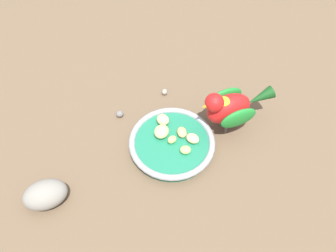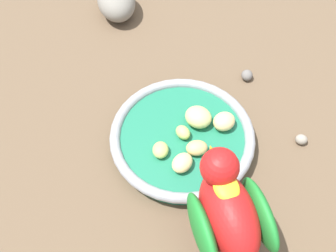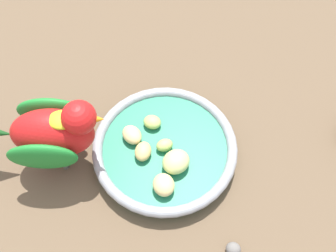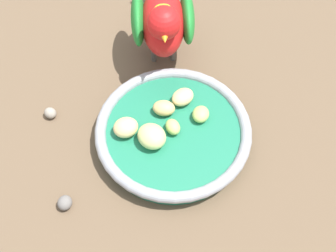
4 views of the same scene
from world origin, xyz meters
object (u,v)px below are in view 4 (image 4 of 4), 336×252
object	(u,v)px
apple_piece_0	(183,97)
apple_piece_2	(163,106)
feeding_bowl	(173,133)
pebble_1	(50,113)
apple_piece_4	(126,127)
pebble_0	(65,203)
apple_piece_5	(200,116)
apple_piece_1	(152,136)
parrot	(163,17)
apple_piece_3	(173,127)

from	to	relation	value
apple_piece_0	apple_piece_2	xyz separation A→B (m)	(0.02, 0.02, -0.00)
feeding_bowl	pebble_1	bearing A→B (deg)	-2.04
apple_piece_4	pebble_0	world-z (taller)	apple_piece_4
pebble_0	apple_piece_5	bearing A→B (deg)	-135.65
apple_piece_1	apple_piece_5	bearing A→B (deg)	-141.09
apple_piece_2	apple_piece_5	bearing A→B (deg)	172.66
pebble_1	apple_piece_5	bearing A→B (deg)	-175.21
pebble_1	apple_piece_2	bearing A→B (deg)	-171.17
apple_piece_4	pebble_0	distance (m)	0.12
apple_piece_2	pebble_0	xyz separation A→B (m)	(0.10, 0.15, -0.02)
apple_piece_4	apple_piece_5	size ratio (longest dim) A/B	1.27
feeding_bowl	pebble_0	size ratio (longest dim) A/B	10.60
pebble_0	pebble_1	world-z (taller)	pebble_0
feeding_bowl	parrot	distance (m)	0.17
apple_piece_3	apple_piece_5	xyz separation A→B (m)	(-0.03, -0.02, -0.00)
apple_piece_4	apple_piece_2	bearing A→B (deg)	-132.63
apple_piece_3	apple_piece_5	bearing A→B (deg)	-144.54
apple_piece_1	apple_piece_4	xyz separation A→B (m)	(0.04, -0.01, -0.00)
apple_piece_2	apple_piece_0	bearing A→B (deg)	-141.32
apple_piece_3	pebble_0	world-z (taller)	apple_piece_3
apple_piece_5	pebble_0	size ratio (longest dim) A/B	1.32
apple_piece_3	parrot	world-z (taller)	parrot
apple_piece_4	apple_piece_3	bearing A→B (deg)	-166.93
apple_piece_1	apple_piece_4	distance (m)	0.04
apple_piece_2	apple_piece_4	bearing A→B (deg)	47.37
apple_piece_3	parrot	xyz separation A→B (m)	(0.04, -0.15, 0.05)
feeding_bowl	pebble_1	xyz separation A→B (m)	(0.18, -0.01, -0.01)
apple_piece_3	apple_piece_0	bearing A→B (deg)	-95.30
apple_piece_0	apple_piece_3	distance (m)	0.05
apple_piece_0	apple_piece_1	xyz separation A→B (m)	(0.03, 0.07, 0.00)
apple_piece_0	apple_piece_1	size ratio (longest dim) A/B	0.82
apple_piece_5	apple_piece_0	bearing A→B (deg)	-42.39
feeding_bowl	apple_piece_1	world-z (taller)	apple_piece_1
apple_piece_3	apple_piece_4	xyz separation A→B (m)	(0.06, 0.01, 0.00)
apple_piece_2	parrot	size ratio (longest dim) A/B	0.15
feeding_bowl	apple_piece_2	size ratio (longest dim) A/B	6.91
feeding_bowl	pebble_0	bearing A→B (deg)	46.29
apple_piece_5	pebble_0	xyz separation A→B (m)	(0.15, 0.15, -0.02)
apple_piece_5	pebble_1	size ratio (longest dim) A/B	1.48
feeding_bowl	apple_piece_1	size ratio (longest dim) A/B	5.30
apple_piece_5	pebble_0	world-z (taller)	apple_piece_5
apple_piece_1	parrot	world-z (taller)	parrot
feeding_bowl	apple_piece_4	world-z (taller)	apple_piece_4
apple_piece_4	apple_piece_5	xyz separation A→B (m)	(-0.09, -0.04, -0.00)
apple_piece_2	apple_piece_4	size ratio (longest dim) A/B	0.91
apple_piece_0	apple_piece_3	xyz separation A→B (m)	(0.00, 0.05, -0.00)
pebble_1	apple_piece_3	bearing A→B (deg)	178.01
apple_piece_2	apple_piece_4	world-z (taller)	apple_piece_4
apple_piece_3	feeding_bowl	bearing A→B (deg)	167.62
apple_piece_2	pebble_0	distance (m)	0.18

